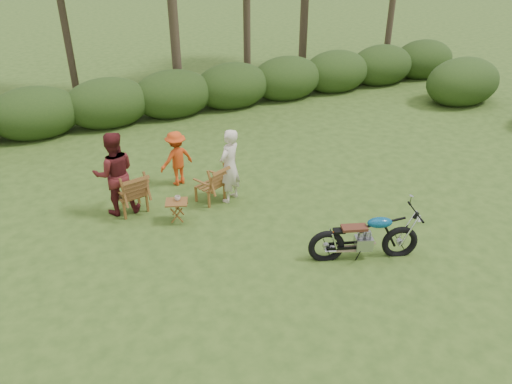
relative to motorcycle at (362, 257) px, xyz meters
name	(u,v)px	position (x,y,z in m)	size (l,w,h in m)	color
ground	(330,276)	(-0.82, -0.22, 0.00)	(80.00, 80.00, 0.00)	#2E4717
motorcycle	(362,257)	(0.00, 0.00, 0.00)	(1.90, 0.72, 1.09)	#0D76AD
lawn_chair_right	(211,200)	(-1.75, 3.14, 0.00)	(0.60, 0.60, 0.87)	brown
lawn_chair_left	(133,211)	(-3.40, 3.42, 0.00)	(0.64, 0.64, 0.93)	#5B3316
side_table	(177,211)	(-2.66, 2.61, 0.23)	(0.45, 0.38, 0.47)	brown
cup	(178,198)	(-2.62, 2.65, 0.51)	(0.12, 0.12, 0.09)	#C3B2A0
adult_a	(230,199)	(-1.34, 2.98, 0.00)	(0.60, 0.39, 1.64)	beige
adult_b	(120,211)	(-3.64, 3.52, 0.00)	(0.86, 0.67, 1.78)	#54181A
child	(179,183)	(-2.14, 4.20, 0.00)	(0.83, 0.48, 1.28)	#CD4013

